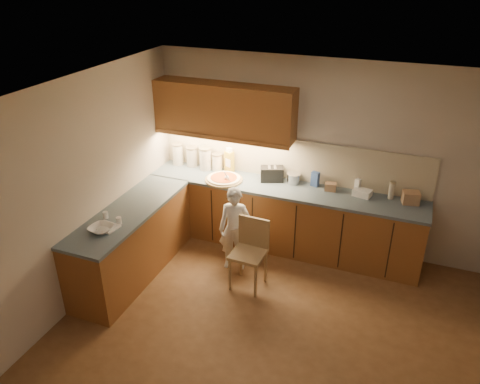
{
  "coord_description": "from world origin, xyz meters",
  "views": [
    {
      "loc": [
        1.13,
        -3.75,
        3.68
      ],
      "look_at": [
        -0.8,
        1.2,
        1.0
      ],
      "focal_mm": 35.0,
      "sensor_mm": 36.0,
      "label": 1
    }
  ],
  "objects_px": {
    "pizza_on_board": "(224,179)",
    "oil_jug": "(229,161)",
    "toaster": "(272,174)",
    "wooden_chair": "(250,248)",
    "child": "(235,229)"
  },
  "relations": [
    {
      "from": "child",
      "to": "oil_jug",
      "type": "relative_size",
      "value": 3.14
    },
    {
      "from": "oil_jug",
      "to": "toaster",
      "type": "bearing_deg",
      "value": -5.22
    },
    {
      "from": "oil_jug",
      "to": "child",
      "type": "bearing_deg",
      "value": -63.69
    },
    {
      "from": "oil_jug",
      "to": "pizza_on_board",
      "type": "bearing_deg",
      "value": -81.55
    },
    {
      "from": "pizza_on_board",
      "to": "wooden_chair",
      "type": "bearing_deg",
      "value": -50.46
    },
    {
      "from": "pizza_on_board",
      "to": "oil_jug",
      "type": "relative_size",
      "value": 1.44
    },
    {
      "from": "wooden_chair",
      "to": "pizza_on_board",
      "type": "bearing_deg",
      "value": 131.95
    },
    {
      "from": "pizza_on_board",
      "to": "oil_jug",
      "type": "xyz_separation_m",
      "value": [
        -0.04,
        0.3,
        0.14
      ]
    },
    {
      "from": "toaster",
      "to": "oil_jug",
      "type": "bearing_deg",
      "value": 153.75
    },
    {
      "from": "pizza_on_board",
      "to": "toaster",
      "type": "relative_size",
      "value": 1.49
    },
    {
      "from": "pizza_on_board",
      "to": "oil_jug",
      "type": "height_order",
      "value": "oil_jug"
    },
    {
      "from": "oil_jug",
      "to": "wooden_chair",
      "type": "bearing_deg",
      "value": -56.94
    },
    {
      "from": "wooden_chair",
      "to": "oil_jug",
      "type": "height_order",
      "value": "oil_jug"
    },
    {
      "from": "child",
      "to": "toaster",
      "type": "bearing_deg",
      "value": 63.07
    },
    {
      "from": "pizza_on_board",
      "to": "toaster",
      "type": "distance_m",
      "value": 0.66
    }
  ]
}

